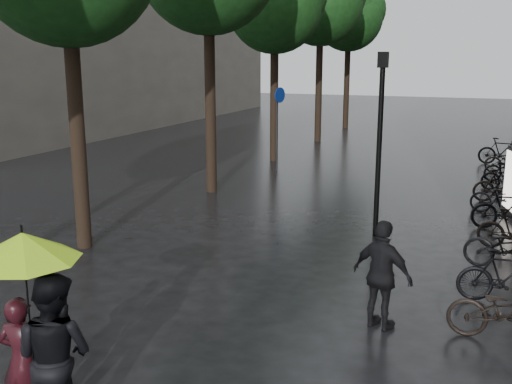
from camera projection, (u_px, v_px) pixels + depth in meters
The scene contains 8 objects.
bg_building at pixel (53, 8), 37.15m from camera, with size 16.00×30.00×14.00m, color #47423D.
person_burgundy at pixel (23, 361), 6.74m from camera, with size 0.56×0.37×1.54m, color black.
person_black at pixel (55, 355), 6.50m from camera, with size 0.92×0.72×1.90m, color black.
lime_umbrella at pixel (23, 247), 6.33m from camera, with size 1.22×1.22×1.78m.
pedestrian_walking at pixel (382, 275), 9.11m from camera, with size 1.01×0.42×1.72m, color black.
parked_bicycles at pixel (507, 198), 15.74m from camera, with size 2.07×16.35×1.04m.
lamp_post at pixel (380, 127), 13.46m from camera, with size 0.22×0.22×4.21m.
cycle_sign at pixel (278, 116), 21.58m from camera, with size 0.16×0.55×3.01m.
Camera 1 is at (4.10, -3.31, 4.13)m, focal length 42.00 mm.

